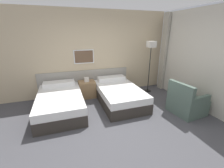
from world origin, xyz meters
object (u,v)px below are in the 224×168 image
object	(u,v)px
bed_near_door	(60,102)
armchair	(186,103)
nightstand	(87,89)
floor_lamp	(151,50)
bed_near_window	(119,94)

from	to	relation	value
bed_near_door	armchair	world-z (taller)	armchair
armchair	nightstand	bearing A→B (deg)	45.19
bed_near_door	nightstand	size ratio (longest dim) A/B	2.88
nightstand	bed_near_door	bearing A→B (deg)	-140.60
bed_near_door	armchair	xyz separation A→B (m)	(3.11, -1.16, 0.03)
bed_near_door	nightstand	xyz separation A→B (m)	(0.83, 0.69, 0.02)
nightstand	floor_lamp	bearing A→B (deg)	-4.78
armchair	floor_lamp	bearing A→B (deg)	-1.65
bed_near_door	floor_lamp	world-z (taller)	floor_lamp
bed_near_window	armchair	distance (m)	1.85
bed_near_door	armchair	size ratio (longest dim) A/B	2.22
bed_near_door	nightstand	bearing A→B (deg)	39.40
bed_near_window	armchair	world-z (taller)	armchair
bed_near_door	nightstand	distance (m)	1.08
bed_near_window	armchair	bearing A→B (deg)	-38.91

